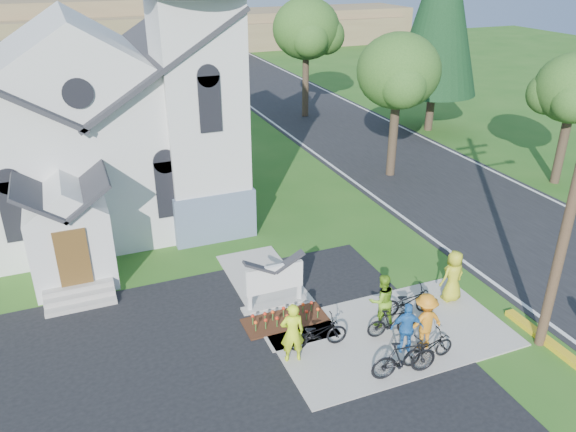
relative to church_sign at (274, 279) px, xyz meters
name	(u,v)px	position (x,y,z in m)	size (l,w,h in m)	color
ground	(355,357)	(1.20, -3.20, -1.03)	(120.00, 120.00, 0.00)	#285D1A
road	(385,153)	(11.20, 11.80, -1.02)	(8.00, 90.00, 0.02)	black
sidewalk	(391,334)	(2.70, -2.70, -1.00)	(7.00, 4.00, 0.05)	#ABA69B
church	(89,95)	(-4.28, 9.28, 4.22)	(12.35, 12.00, 13.00)	silver
church_sign	(274,279)	(0.00, 0.00, 0.00)	(2.20, 0.40, 1.70)	#ABA69B
flower_bed	(285,320)	(0.00, -0.90, -0.99)	(2.60, 1.10, 0.07)	#371F0F
tree_road_near	(398,72)	(9.70, 8.80, 4.18)	(4.00, 4.00, 7.05)	#38291E
tree_road_mid	(306,29)	(10.20, 20.80, 4.75)	(4.40, 4.40, 7.80)	#38291E
tree_road_far	(574,89)	(16.70, 4.80, 3.61)	(3.60, 3.60, 6.30)	#38291E
conifer	(441,8)	(16.20, 14.80, 6.36)	(5.20, 5.20, 12.40)	#38291E
distant_hills	(144,31)	(4.56, 53.13, 1.15)	(61.00, 10.00, 5.60)	olive
cyclist_0	(292,332)	(-0.50, -2.68, -0.06)	(0.67, 0.44, 1.83)	#D7F81D
bike_0	(317,333)	(0.37, -2.43, -0.50)	(0.63, 1.80, 0.94)	black
cyclist_1	(382,300)	(2.63, -2.16, -0.12)	(0.83, 0.65, 1.71)	#72AD20
bike_1	(404,358)	(2.01, -4.40, -0.41)	(0.53, 1.88, 1.13)	black
cyclist_2	(407,328)	(2.62, -3.56, -0.18)	(0.93, 0.39, 1.59)	blue
bike_2	(428,348)	(2.96, -4.14, -0.55)	(0.57, 1.64, 0.86)	black
cyclist_3	(425,321)	(3.18, -3.58, -0.10)	(1.14, 0.65, 1.76)	orange
bike_3	(392,322)	(2.63, -2.78, -0.52)	(0.43, 1.52, 0.91)	black
cyclist_4	(453,276)	(5.45, -1.87, -0.09)	(0.86, 0.56, 1.77)	gold
bike_4	(408,301)	(3.67, -2.03, -0.51)	(0.62, 1.78, 0.94)	black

